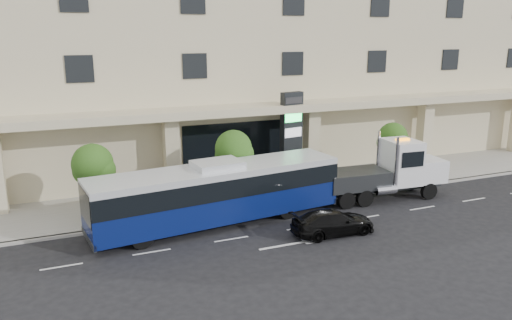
{
  "coord_description": "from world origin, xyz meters",
  "views": [
    {
      "loc": [
        -11.75,
        -23.5,
        10.05
      ],
      "look_at": [
        -1.21,
        2.0,
        3.01
      ],
      "focal_mm": 35.0,
      "sensor_mm": 36.0,
      "label": 1
    }
  ],
  "objects_px": {
    "city_bus": "(218,192)",
    "signage_pylon": "(291,137)",
    "black_sedan": "(333,222)",
    "tow_truck": "(389,172)"
  },
  "relations": [
    {
      "from": "black_sedan",
      "to": "city_bus",
      "type": "bearing_deg",
      "value": 55.68
    },
    {
      "from": "black_sedan",
      "to": "tow_truck",
      "type": "bearing_deg",
      "value": -57.23
    },
    {
      "from": "city_bus",
      "to": "black_sedan",
      "type": "height_order",
      "value": "city_bus"
    },
    {
      "from": "tow_truck",
      "to": "signage_pylon",
      "type": "height_order",
      "value": "signage_pylon"
    },
    {
      "from": "city_bus",
      "to": "black_sedan",
      "type": "bearing_deg",
      "value": -42.88
    },
    {
      "from": "city_bus",
      "to": "signage_pylon",
      "type": "relative_size",
      "value": 2.29
    },
    {
      "from": "city_bus",
      "to": "signage_pylon",
      "type": "bearing_deg",
      "value": 30.09
    },
    {
      "from": "tow_truck",
      "to": "black_sedan",
      "type": "relative_size",
      "value": 2.06
    },
    {
      "from": "city_bus",
      "to": "signage_pylon",
      "type": "distance_m",
      "value": 8.75
    },
    {
      "from": "tow_truck",
      "to": "signage_pylon",
      "type": "distance_m",
      "value": 6.84
    }
  ]
}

